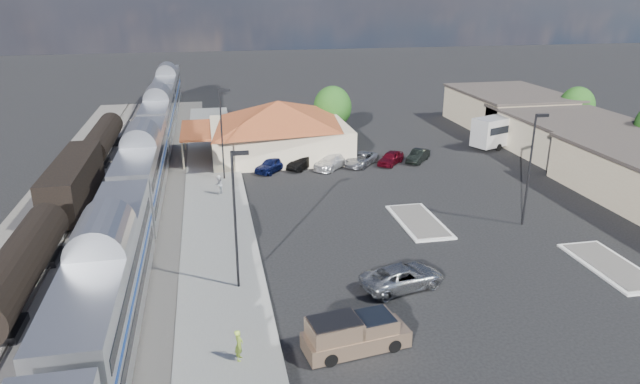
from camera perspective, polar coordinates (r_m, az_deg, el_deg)
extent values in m
plane|color=black|center=(43.88, 5.88, -4.43)|extent=(280.00, 280.00, 0.00)
cube|color=#4C4944|center=(50.27, -20.61, -2.37)|extent=(16.00, 100.00, 0.12)
cube|color=gray|center=(47.62, -10.24, -2.55)|extent=(5.50, 92.00, 0.18)
cube|color=silver|center=(32.78, -20.41, -8.52)|extent=(3.00, 20.00, 5.00)
cube|color=black|center=(34.11, -19.85, -12.61)|extent=(2.20, 16.00, 0.60)
cube|color=silver|center=(52.14, -17.21, 2.29)|extent=(3.00, 20.00, 5.00)
cube|color=black|center=(52.99, -16.92, -0.55)|extent=(2.20, 16.00, 0.60)
cube|color=silver|center=(72.42, -15.77, 7.16)|extent=(3.00, 20.00, 5.00)
cube|color=black|center=(73.04, -15.58, 5.06)|extent=(2.20, 16.00, 0.60)
cube|color=silver|center=(93.03, -14.96, 9.89)|extent=(3.00, 20.00, 5.00)
cube|color=black|center=(93.50, -14.81, 8.23)|extent=(2.20, 16.00, 0.60)
cylinder|color=black|center=(39.26, -27.85, -6.43)|extent=(2.80, 14.00, 2.80)
cube|color=black|center=(40.01, -27.44, -8.75)|extent=(2.20, 12.00, 0.60)
cube|color=black|center=(53.67, -23.46, 1.06)|extent=(2.80, 14.00, 3.60)
cube|color=black|center=(54.26, -23.19, -0.85)|extent=(2.20, 12.00, 0.60)
cylinder|color=black|center=(68.84, -20.94, 5.15)|extent=(2.80, 14.00, 2.80)
cube|color=black|center=(69.27, -20.76, 3.72)|extent=(2.20, 12.00, 0.60)
cube|color=beige|center=(64.68, -4.13, 5.27)|extent=(15.00, 12.00, 3.60)
pyramid|color=brown|center=(63.98, -4.19, 7.96)|extent=(15.30, 12.24, 2.60)
cube|color=brown|center=(63.88, -12.32, 6.07)|extent=(3.20, 9.60, 0.25)
cube|color=#C6B28C|center=(70.88, 23.73, 5.09)|extent=(12.00, 18.00, 4.00)
cube|color=#3F3833|center=(70.43, 23.97, 6.78)|extent=(12.40, 18.40, 0.30)
cube|color=#C6B28C|center=(82.37, 18.33, 7.78)|extent=(12.00, 16.00, 4.50)
cube|color=#3F3833|center=(81.95, 18.51, 9.42)|extent=(12.40, 16.40, 0.30)
cube|color=silver|center=(46.83, 9.86, -2.93)|extent=(3.30, 7.50, 0.15)
cube|color=#4C4944|center=(46.80, 9.87, -2.84)|extent=(2.70, 6.90, 0.10)
cube|color=silver|center=(43.75, 27.07, -6.62)|extent=(3.30, 7.50, 0.15)
cube|color=#4C4944|center=(43.71, 27.09, -6.52)|extent=(2.70, 6.90, 0.10)
cylinder|color=black|center=(34.86, -8.47, -3.07)|extent=(0.16, 0.16, 9.00)
cube|color=black|center=(33.46, -7.99, 3.88)|extent=(1.00, 0.25, 0.22)
cylinder|color=black|center=(55.81, -9.78, 5.56)|extent=(0.16, 0.16, 9.00)
cube|color=black|center=(54.95, -9.52, 9.99)|extent=(1.00, 0.25, 0.22)
cylinder|color=black|center=(47.14, 20.18, 1.99)|extent=(0.16, 0.16, 9.00)
cube|color=black|center=(46.36, 21.34, 7.14)|extent=(1.00, 0.25, 0.22)
cylinder|color=#382314|center=(80.80, 24.04, 6.15)|extent=(0.30, 0.30, 2.55)
ellipsoid|color=#204513|center=(80.32, 24.29, 7.87)|extent=(4.41, 4.41, 4.87)
cylinder|color=#382314|center=(71.77, 1.24, 6.41)|extent=(0.30, 0.30, 2.73)
ellipsoid|color=#204513|center=(71.21, 1.26, 8.49)|extent=(4.71, 4.71, 5.21)
cube|color=#9E7D61|center=(30.83, 3.62, -14.51)|extent=(5.77, 2.81, 0.90)
cube|color=#9E7D61|center=(30.44, 3.65, -13.42)|extent=(2.36, 2.20, 0.96)
cube|color=#9E7D61|center=(30.38, 3.65, -13.26)|extent=(2.91, 2.28, 1.11)
cylinder|color=black|center=(30.91, 7.42, -14.98)|extent=(0.76, 0.39, 0.72)
cylinder|color=black|center=(32.25, 5.92, -13.29)|extent=(0.76, 0.39, 0.72)
cylinder|color=black|center=(29.70, 1.06, -16.42)|extent=(0.76, 0.39, 0.72)
cylinder|color=black|center=(31.08, -0.17, -14.57)|extent=(0.76, 0.39, 0.72)
imported|color=gray|center=(36.61, 8.29, -8.39)|extent=(5.84, 3.70, 1.50)
cube|color=silver|center=(72.61, 18.59, 6.11)|extent=(11.60, 6.76, 3.27)
cube|color=black|center=(72.52, 18.62, 6.41)|extent=(10.77, 6.44, 0.87)
cylinder|color=black|center=(75.53, 21.02, 5.04)|extent=(0.91, 0.60, 0.87)
cylinder|color=black|center=(76.79, 19.67, 5.43)|extent=(0.91, 0.60, 0.87)
cylinder|color=black|center=(69.66, 17.41, 4.30)|extent=(0.91, 0.60, 0.87)
cylinder|color=black|center=(71.02, 16.01, 4.72)|extent=(0.91, 0.60, 0.87)
imported|color=#A5CA3F|center=(29.82, -8.11, -14.91)|extent=(0.55, 0.70, 1.69)
imported|color=white|center=(52.44, -10.09, 0.71)|extent=(0.89, 1.02, 1.78)
imported|color=#0D1543|center=(59.03, -4.82, 2.78)|extent=(4.29, 4.45, 1.50)
imported|color=black|center=(59.75, -1.80, 2.97)|extent=(3.81, 3.97, 1.35)
imported|color=silver|center=(60.04, 1.27, 3.14)|extent=(5.16, 5.16, 1.51)
imported|color=gray|center=(61.09, 4.14, 3.31)|extent=(4.94, 5.11, 1.35)
imported|color=maroon|center=(61.71, 7.09, 3.40)|extent=(3.97, 4.16, 1.40)
imported|color=black|center=(63.04, 9.77, 3.58)|extent=(3.70, 3.99, 1.33)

